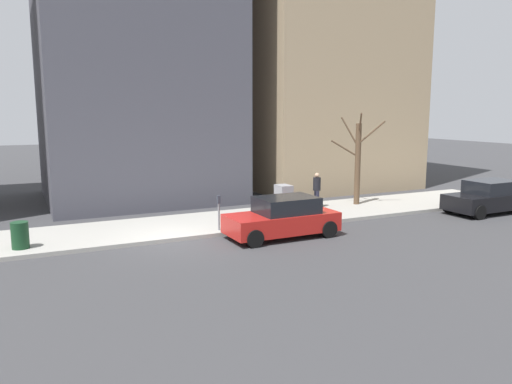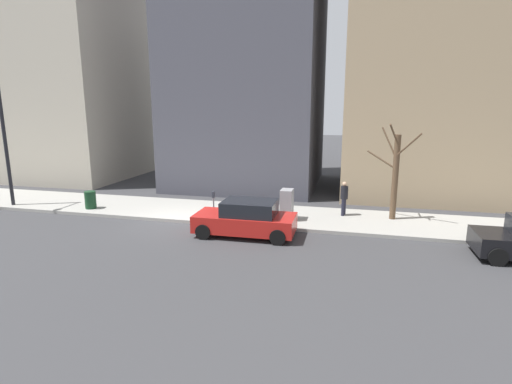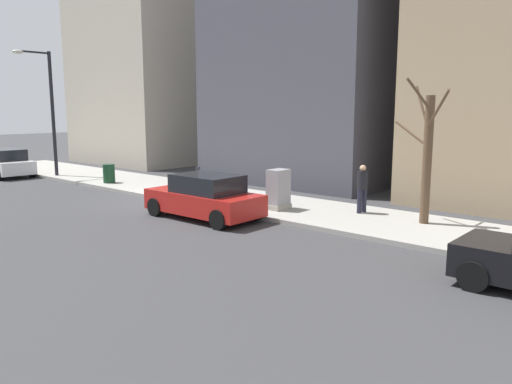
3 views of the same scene
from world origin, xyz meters
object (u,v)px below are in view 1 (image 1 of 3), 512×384
(parked_car_black, at_px, (489,197))
(utility_box, at_px, (284,202))
(trash_bin, at_px, (20,235))
(parked_car_red, at_px, (283,218))
(pedestrian_near_meter, at_px, (317,188))
(parking_meter, at_px, (219,209))
(bare_tree, at_px, (358,161))

(parked_car_black, relative_size, utility_box, 2.95)
(utility_box, height_order, trash_bin, utility_box)
(parked_car_black, bearing_deg, parked_car_red, 88.25)
(pedestrian_near_meter, bearing_deg, parking_meter, -56.36)
(utility_box, height_order, bare_tree, bare_tree)
(parked_car_red, bearing_deg, utility_box, -30.21)
(parked_car_red, bearing_deg, trash_bin, 76.85)
(parking_meter, bearing_deg, parked_car_black, -97.52)
(parking_meter, height_order, pedestrian_near_meter, pedestrian_near_meter)
(trash_bin, bearing_deg, parked_car_black, -96.19)
(bare_tree, bearing_deg, parked_car_black, -129.40)
(parked_car_red, relative_size, utility_box, 2.96)
(utility_box, xyz_separation_m, pedestrian_near_meter, (1.40, -2.57, 0.24))
(trash_bin, bearing_deg, parked_car_red, -102.30)
(parking_meter, relative_size, trash_bin, 1.50)
(utility_box, height_order, pedestrian_near_meter, pedestrian_near_meter)
(bare_tree, bearing_deg, parked_car_red, 120.68)
(bare_tree, relative_size, pedestrian_near_meter, 2.70)
(parking_meter, xyz_separation_m, utility_box, (0.85, -3.30, -0.13))
(pedestrian_near_meter, bearing_deg, parked_car_red, -33.39)
(parking_meter, relative_size, pedestrian_near_meter, 0.81)
(trash_bin, bearing_deg, parking_meter, -93.71)
(parking_meter, height_order, utility_box, utility_box)
(parked_car_red, height_order, bare_tree, bare_tree)
(utility_box, distance_m, trash_bin, 10.25)
(utility_box, bearing_deg, pedestrian_near_meter, -61.41)
(parked_car_black, relative_size, parking_meter, 3.13)
(utility_box, relative_size, pedestrian_near_meter, 0.86)
(parked_car_red, relative_size, bare_tree, 0.94)
(parked_car_red, bearing_deg, parking_meter, 52.17)
(parked_car_black, height_order, parking_meter, parked_car_black)
(pedestrian_near_meter, bearing_deg, parked_car_black, 72.99)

